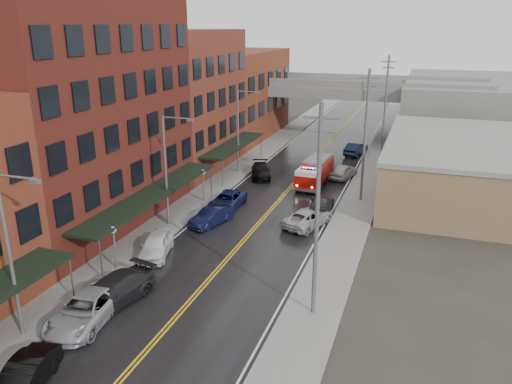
% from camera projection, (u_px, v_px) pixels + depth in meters
% --- Properties ---
extents(road, '(11.00, 160.00, 0.02)m').
position_uv_depth(road, '(270.00, 210.00, 43.94)').
color(road, black).
rests_on(road, ground).
extents(sidewalk_left, '(3.00, 160.00, 0.15)m').
position_uv_depth(sidewalk_left, '(195.00, 201.00, 46.15)').
color(sidewalk_left, slate).
rests_on(sidewalk_left, ground).
extents(sidewalk_right, '(3.00, 160.00, 0.15)m').
position_uv_depth(sidewalk_right, '(354.00, 220.00, 41.68)').
color(sidewalk_right, slate).
rests_on(sidewalk_right, ground).
extents(curb_left, '(0.30, 160.00, 0.15)m').
position_uv_depth(curb_left, '(211.00, 202.00, 45.64)').
color(curb_left, gray).
rests_on(curb_left, ground).
extents(curb_right, '(0.30, 160.00, 0.15)m').
position_uv_depth(curb_right, '(334.00, 217.00, 42.19)').
color(curb_right, gray).
rests_on(curb_right, ground).
extents(brick_building_b, '(9.00, 20.00, 18.00)m').
position_uv_depth(brick_building_b, '(82.00, 113.00, 38.84)').
color(brick_building_b, '#4D1D14').
rests_on(brick_building_b, ground).
extents(brick_building_c, '(9.00, 15.00, 15.00)m').
position_uv_depth(brick_building_c, '(184.00, 101.00, 55.01)').
color(brick_building_c, maroon).
rests_on(brick_building_c, ground).
extents(brick_building_far, '(9.00, 20.00, 12.00)m').
position_uv_depth(brick_building_far, '(240.00, 94.00, 71.17)').
color(brick_building_far, brown).
rests_on(brick_building_far, ground).
extents(tan_building, '(14.00, 22.00, 5.00)m').
position_uv_depth(tan_building, '(463.00, 170.00, 47.20)').
color(tan_building, olive).
rests_on(tan_building, ground).
extents(right_far_block, '(18.00, 30.00, 8.00)m').
position_uv_depth(right_far_block, '(469.00, 107.00, 72.99)').
color(right_far_block, slate).
rests_on(right_far_block, ground).
extents(awning_1, '(2.60, 18.00, 3.09)m').
position_uv_depth(awning_1, '(153.00, 194.00, 39.00)').
color(awning_1, black).
rests_on(awning_1, ground).
extents(awning_2, '(2.60, 13.00, 3.09)m').
position_uv_depth(awning_2, '(234.00, 145.00, 54.68)').
color(awning_2, black).
rests_on(awning_2, ground).
extents(globe_lamp_1, '(0.44, 0.44, 3.12)m').
position_uv_depth(globe_lamp_1, '(114.00, 238.00, 32.61)').
color(globe_lamp_1, '#59595B').
rests_on(globe_lamp_1, ground).
extents(globe_lamp_2, '(0.44, 0.44, 3.12)m').
position_uv_depth(globe_lamp_2, '(203.00, 178.00, 45.15)').
color(globe_lamp_2, '#59595B').
rests_on(globe_lamp_2, ground).
extents(street_lamp_0, '(2.64, 0.22, 9.00)m').
position_uv_depth(street_lamp_0, '(12.00, 247.00, 24.56)').
color(street_lamp_0, '#59595B').
rests_on(street_lamp_0, ground).
extents(street_lamp_1, '(2.64, 0.22, 9.00)m').
position_uv_depth(street_lamp_1, '(168.00, 165.00, 38.90)').
color(street_lamp_1, '#59595B').
rests_on(street_lamp_1, ground).
extents(street_lamp_2, '(2.64, 0.22, 9.00)m').
position_uv_depth(street_lamp_2, '(240.00, 126.00, 53.24)').
color(street_lamp_2, '#59595B').
rests_on(street_lamp_2, ground).
extents(utility_pole_0, '(1.80, 0.24, 12.00)m').
position_uv_depth(utility_pole_0, '(317.00, 210.00, 26.27)').
color(utility_pole_0, '#59595B').
rests_on(utility_pole_0, ground).
extents(utility_pole_1, '(1.80, 0.24, 12.00)m').
position_uv_depth(utility_pole_1, '(365.00, 134.00, 44.19)').
color(utility_pole_1, '#59595B').
rests_on(utility_pole_1, ground).
extents(utility_pole_2, '(1.80, 0.24, 12.00)m').
position_uv_depth(utility_pole_2, '(385.00, 102.00, 62.11)').
color(utility_pole_2, '#59595B').
rests_on(utility_pole_2, ground).
extents(overpass, '(40.00, 10.00, 7.50)m').
position_uv_depth(overpass, '(338.00, 95.00, 70.69)').
color(overpass, slate).
rests_on(overpass, ground).
extents(fire_truck, '(3.16, 7.14, 2.56)m').
position_uv_depth(fire_truck, '(315.00, 171.00, 50.54)').
color(fire_truck, '#A70E07').
rests_on(fire_truck, ground).
extents(parked_car_left_1, '(2.47, 4.61, 1.44)m').
position_uv_depth(parked_car_left_1, '(24.00, 378.00, 22.14)').
color(parked_car_left_1, black).
rests_on(parked_car_left_1, ground).
extents(parked_car_left_2, '(3.16, 5.96, 1.59)m').
position_uv_depth(parked_car_left_2, '(86.00, 309.00, 27.29)').
color(parked_car_left_2, '#9FA1A7').
rests_on(parked_car_left_2, ground).
extents(parked_car_left_3, '(3.40, 6.09, 1.67)m').
position_uv_depth(parked_car_left_3, '(113.00, 292.00, 29.01)').
color(parked_car_left_3, black).
rests_on(parked_car_left_3, ground).
extents(parked_car_left_4, '(3.05, 4.92, 1.56)m').
position_uv_depth(parked_car_left_4, '(156.00, 245.00, 35.21)').
color(parked_car_left_4, white).
rests_on(parked_car_left_4, ground).
extents(parked_car_left_5, '(2.68, 4.59, 1.43)m').
position_uv_depth(parked_car_left_5, '(212.00, 216.00, 40.67)').
color(parked_car_left_5, black).
rests_on(parked_car_left_5, ground).
extents(parked_car_left_6, '(2.34, 5.00, 1.38)m').
position_uv_depth(parked_car_left_6, '(227.00, 200.00, 44.34)').
color(parked_car_left_6, '#151A50').
rests_on(parked_car_left_6, ground).
extents(parked_car_left_7, '(3.54, 5.31, 1.43)m').
position_uv_depth(parked_car_left_7, '(261.00, 171.00, 53.15)').
color(parked_car_left_7, black).
rests_on(parked_car_left_7, ground).
extents(parked_car_right_0, '(3.89, 5.62, 1.43)m').
position_uv_depth(parked_car_right_0, '(308.00, 218.00, 40.38)').
color(parked_car_right_0, '#A6AAAE').
rests_on(parked_car_right_0, ground).
extents(parked_car_right_1, '(2.36, 4.98, 1.40)m').
position_uv_depth(parked_car_right_1, '(321.00, 205.00, 43.24)').
color(parked_car_right_1, '#232326').
rests_on(parked_car_right_1, ground).
extents(parked_car_right_2, '(2.75, 4.68, 1.50)m').
position_uv_depth(parked_car_right_2, '(344.00, 171.00, 52.90)').
color(parked_car_right_2, '#BABABA').
rests_on(parked_car_right_2, ground).
extents(parked_car_right_3, '(2.52, 4.87, 1.53)m').
position_uv_depth(parked_car_right_3, '(356.00, 149.00, 62.28)').
color(parked_car_right_3, black).
rests_on(parked_car_right_3, ground).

